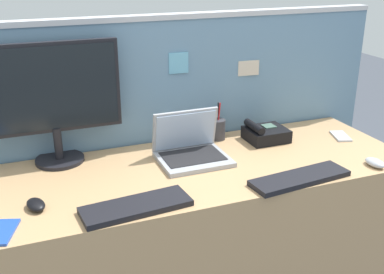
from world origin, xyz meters
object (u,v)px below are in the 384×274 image
at_px(desk_phone, 265,134).
at_px(computer_mouse_right_hand, 375,163).
at_px(keyboard_spare, 300,178).
at_px(laptop, 190,148).
at_px(keyboard_main, 136,206).
at_px(pen_cup, 218,129).
at_px(cell_phone_silver_slab, 341,136).
at_px(computer_mouse_left_hand, 36,205).
at_px(desktop_monitor, 53,95).
at_px(cell_phone_blue_case, 2,232).

height_order(desk_phone, computer_mouse_right_hand, desk_phone).
relative_size(keyboard_spare, computer_mouse_right_hand, 4.25).
relative_size(laptop, keyboard_main, 0.77).
xyz_separation_m(laptop, pen_cup, (0.21, 0.17, 0.00)).
bearing_deg(cell_phone_silver_slab, desk_phone, -177.10).
xyz_separation_m(desk_phone, computer_mouse_left_hand, (-1.09, -0.28, -0.02)).
relative_size(desk_phone, pen_cup, 1.04).
relative_size(desktop_monitor, cell_phone_blue_case, 3.75).
distance_m(laptop, computer_mouse_left_hand, 0.71).
xyz_separation_m(keyboard_main, computer_mouse_left_hand, (-0.33, 0.14, 0.01)).
relative_size(desktop_monitor, pen_cup, 3.06).
bearing_deg(desk_phone, cell_phone_blue_case, -161.30).
bearing_deg(laptop, keyboard_main, -134.47).
bearing_deg(desk_phone, laptop, -170.76).
distance_m(keyboard_spare, computer_mouse_left_hand, 1.02).
bearing_deg(computer_mouse_left_hand, computer_mouse_right_hand, -19.84).
distance_m(desktop_monitor, keyboard_main, 0.64).
distance_m(desk_phone, computer_mouse_left_hand, 1.13).
bearing_deg(cell_phone_blue_case, desk_phone, 37.42).
bearing_deg(keyboard_main, cell_phone_blue_case, 173.94).
height_order(desktop_monitor, keyboard_main, desktop_monitor).
distance_m(desktop_monitor, keyboard_spare, 1.07).
bearing_deg(laptop, cell_phone_silver_slab, -2.22).
bearing_deg(computer_mouse_right_hand, laptop, 149.64).
bearing_deg(laptop, cell_phone_blue_case, -156.68).
relative_size(desktop_monitor, computer_mouse_right_hand, 5.67).
distance_m(keyboard_main, computer_mouse_left_hand, 0.36).
relative_size(keyboard_main, keyboard_spare, 0.92).
relative_size(desktop_monitor, computer_mouse_left_hand, 5.67).
xyz_separation_m(laptop, computer_mouse_left_hand, (-0.67, -0.21, -0.03)).
relative_size(computer_mouse_left_hand, cell_phone_blue_case, 0.66).
bearing_deg(desktop_monitor, keyboard_main, -69.19).
distance_m(laptop, cell_phone_silver_slab, 0.79).
bearing_deg(keyboard_main, desk_phone, 23.79).
xyz_separation_m(desktop_monitor, cell_phone_blue_case, (-0.24, -0.52, -0.30)).
bearing_deg(keyboard_main, desktop_monitor, 105.82).
xyz_separation_m(computer_mouse_right_hand, computer_mouse_left_hand, (-1.38, 0.15, 0.00)).
xyz_separation_m(desktop_monitor, desk_phone, (0.96, -0.12, -0.26)).
xyz_separation_m(desk_phone, keyboard_main, (-0.76, -0.42, -0.02)).
bearing_deg(cell_phone_blue_case, computer_mouse_left_hand, 66.45).
bearing_deg(keyboard_main, computer_mouse_right_hand, -6.00).
bearing_deg(laptop, computer_mouse_right_hand, -27.48).
bearing_deg(computer_mouse_left_hand, cell_phone_silver_slab, -6.37).
distance_m(desk_phone, keyboard_main, 0.87).
distance_m(computer_mouse_left_hand, cell_phone_silver_slab, 1.48).
bearing_deg(laptop, computer_mouse_left_hand, -162.41).
height_order(keyboard_spare, computer_mouse_left_hand, computer_mouse_left_hand).
height_order(desk_phone, cell_phone_blue_case, desk_phone).
distance_m(laptop, desk_phone, 0.42).
height_order(desk_phone, pen_cup, pen_cup).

